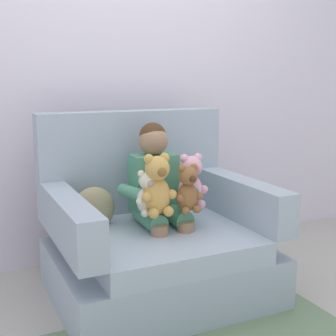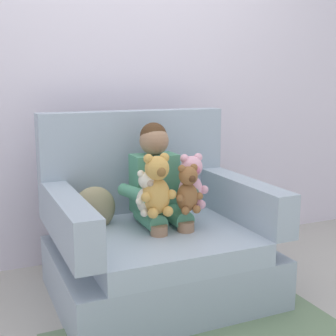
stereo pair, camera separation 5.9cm
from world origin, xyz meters
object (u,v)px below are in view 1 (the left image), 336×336
object	(u,v)px
armchair	(155,240)
throw_pillow	(93,210)
plush_honey	(157,187)
plush_brown	(188,190)
seated_child	(158,188)
plush_pink	(191,183)
plush_cream	(147,194)

from	to	relation	value
armchair	throw_pillow	xyz separation A→B (m)	(-0.33, 0.12, 0.19)
armchair	plush_honey	size ratio (longest dim) A/B	3.50
armchair	plush_honey	world-z (taller)	armchair
plush_brown	throw_pillow	bearing A→B (deg)	126.58
seated_child	throw_pillow	size ratio (longest dim) A/B	3.17
plush_honey	seated_child	bearing A→B (deg)	56.91
plush_pink	plush_brown	bearing A→B (deg)	-147.83
seated_child	throw_pillow	xyz separation A→B (m)	(-0.36, 0.10, -0.11)
plush_brown	plush_pink	xyz separation A→B (m)	(0.06, 0.07, 0.02)
seated_child	plush_brown	xyz separation A→B (m)	(0.09, -0.20, 0.02)
plush_brown	plush_pink	world-z (taller)	plush_pink
armchair	plush_brown	world-z (taller)	armchair
seated_child	plush_brown	distance (m)	0.22
plush_cream	plush_pink	size ratio (longest dim) A/B	0.79
plush_brown	plush_cream	xyz separation A→B (m)	(-0.22, 0.05, -0.01)
plush_brown	plush_cream	distance (m)	0.22
plush_brown	throw_pillow	size ratio (longest dim) A/B	1.03
seated_child	plush_brown	bearing A→B (deg)	-70.17
seated_child	plush_cream	bearing A→B (deg)	-135.91
armchair	plush_honey	xyz separation A→B (m)	(-0.05, -0.15, 0.35)
armchair	plush_cream	bearing A→B (deg)	-128.37
seated_child	throw_pillow	distance (m)	0.39
plush_brown	plush_honey	bearing A→B (deg)	153.26
plush_brown	throw_pillow	xyz separation A→B (m)	(-0.45, 0.30, -0.13)
seated_child	plush_cream	world-z (taller)	seated_child
plush_honey	plush_pink	bearing A→B (deg)	4.81
armchair	seated_child	xyz separation A→B (m)	(0.03, 0.02, 0.30)
plush_cream	plush_pink	world-z (taller)	plush_pink
plush_pink	throw_pillow	distance (m)	0.57
plush_honey	throw_pillow	size ratio (longest dim) A/B	1.29
seated_child	plush_honey	distance (m)	0.20
plush_honey	plush_pink	size ratio (longest dim) A/B	1.08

